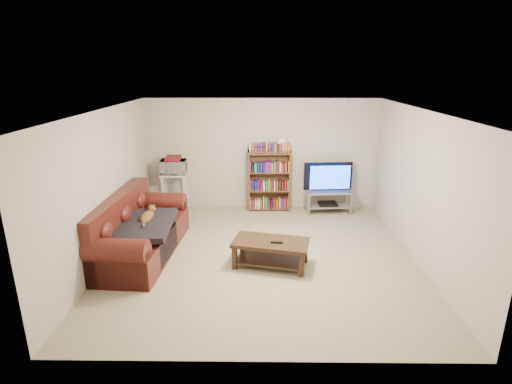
{
  "coord_description": "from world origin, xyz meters",
  "views": [
    {
      "loc": [
        -0.02,
        -6.04,
        3.02
      ],
      "look_at": [
        -0.1,
        0.4,
        1.0
      ],
      "focal_mm": 28.0,
      "sensor_mm": 36.0,
      "label": 1
    }
  ],
  "objects_px": {
    "sofa": "(136,234)",
    "coffee_table": "(271,248)",
    "tv_stand": "(328,198)",
    "bookshelf": "(269,180)"
  },
  "relations": [
    {
      "from": "tv_stand",
      "to": "bookshelf",
      "type": "xyz_separation_m",
      "value": [
        -1.27,
        0.15,
        0.36
      ]
    },
    {
      "from": "coffee_table",
      "to": "bookshelf",
      "type": "bearing_deg",
      "value": 102.12
    },
    {
      "from": "coffee_table",
      "to": "bookshelf",
      "type": "distance_m",
      "value": 2.65
    },
    {
      "from": "coffee_table",
      "to": "tv_stand",
      "type": "relative_size",
      "value": 1.27
    },
    {
      "from": "coffee_table",
      "to": "tv_stand",
      "type": "bearing_deg",
      "value": 74.97
    },
    {
      "from": "sofa",
      "to": "tv_stand",
      "type": "height_order",
      "value": "sofa"
    },
    {
      "from": "tv_stand",
      "to": "bookshelf",
      "type": "height_order",
      "value": "bookshelf"
    },
    {
      "from": "sofa",
      "to": "coffee_table",
      "type": "relative_size",
      "value": 1.91
    },
    {
      "from": "tv_stand",
      "to": "bookshelf",
      "type": "relative_size",
      "value": 0.75
    },
    {
      "from": "sofa",
      "to": "bookshelf",
      "type": "height_order",
      "value": "bookshelf"
    }
  ]
}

